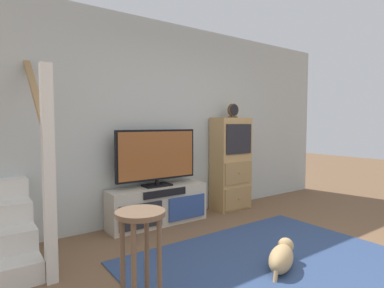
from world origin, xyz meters
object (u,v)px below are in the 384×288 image
(desk_clock, at_px, (233,111))
(side_cabinet, at_px, (231,164))
(dog, at_px, (282,257))
(bar_stool_near, at_px, (141,238))
(media_console, at_px, (158,205))
(television, at_px, (157,156))

(desk_clock, bearing_deg, side_cabinet, 147.23)
(side_cabinet, height_order, dog, side_cabinet)
(bar_stool_near, relative_size, dog, 1.45)
(media_console, xyz_separation_m, desk_clock, (1.31, -0.00, 1.26))
(television, relative_size, desk_clock, 5.24)
(television, height_order, bar_stool_near, television)
(desk_clock, relative_size, dog, 0.43)
(side_cabinet, distance_m, dog, 2.11)
(media_console, bearing_deg, television, 90.00)
(media_console, xyz_separation_m, bar_stool_near, (-1.04, -1.62, 0.29))
(television, bearing_deg, dog, -80.71)
(television, bearing_deg, bar_stool_near, -122.24)
(dog, bearing_deg, desk_clock, 59.84)
(media_console, height_order, desk_clock, desk_clock)
(media_console, distance_m, television, 0.64)
(television, xyz_separation_m, desk_clock, (1.31, -0.03, 0.62))
(bar_stool_near, bearing_deg, dog, -5.81)
(television, distance_m, bar_stool_near, 1.98)
(side_cabinet, xyz_separation_m, bar_stool_near, (-2.32, -1.63, -0.16))
(bar_stool_near, xyz_separation_m, dog, (1.33, -0.14, -0.42))
(media_console, height_order, dog, media_console)
(media_console, relative_size, television, 1.18)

